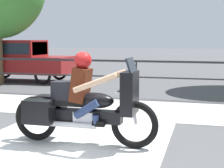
# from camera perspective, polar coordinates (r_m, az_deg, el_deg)

# --- Properties ---
(ground_plane) EXTENTS (120.00, 120.00, 0.00)m
(ground_plane) POSITION_cam_1_polar(r_m,az_deg,el_deg) (5.53, -6.65, -10.99)
(ground_plane) COLOR #4C4C4F
(sidewalk_band) EXTENTS (44.00, 2.40, 0.01)m
(sidewalk_band) POSITION_cam_1_polar(r_m,az_deg,el_deg) (8.67, 1.74, -4.11)
(sidewalk_band) COLOR #B7B2A8
(sidewalk_band) RESTS_ON ground
(crosswalk_band) EXTENTS (3.22, 6.00, 0.01)m
(crosswalk_band) POSITION_cam_1_polar(r_m,az_deg,el_deg) (5.42, -9.34, -11.36)
(crosswalk_band) COLOR silver
(crosswalk_band) RESTS_ON ground
(fence_railing) EXTENTS (36.00, 0.05, 1.12)m
(fence_railing) POSITION_cam_1_polar(r_m,az_deg,el_deg) (10.25, 4.05, 2.65)
(fence_railing) COLOR #232326
(fence_railing) RESTS_ON ground
(motorcycle) EXTENTS (2.51, 0.76, 1.55)m
(motorcycle) POSITION_cam_1_polar(r_m,az_deg,el_deg) (5.69, -4.96, -3.31)
(motorcycle) COLOR black
(motorcycle) RESTS_ON ground
(parked_car) EXTENTS (4.27, 1.71, 1.70)m
(parked_car) POSITION_cam_1_polar(r_m,az_deg,el_deg) (14.80, -15.13, 4.19)
(parked_car) COLOR maroon
(parked_car) RESTS_ON ground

